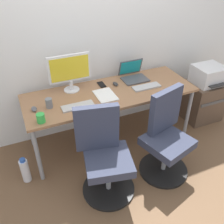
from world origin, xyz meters
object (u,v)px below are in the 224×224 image
at_px(coffee_mug, 41,118).
at_px(side_cabinet, 202,100).
at_px(water_bottle_on_floor, 25,170).
at_px(printer, 208,75).
at_px(desktop_monitor, 70,70).
at_px(open_laptop, 133,74).
at_px(office_chair_right, 166,138).
at_px(office_chair_left, 104,157).

bearing_deg(coffee_mug, side_cabinet, 5.77).
bearing_deg(water_bottle_on_floor, printer, 4.82).
height_order(desktop_monitor, open_laptop, desktop_monitor).
distance_m(side_cabinet, open_laptop, 1.14).
xyz_separation_m(office_chair_right, side_cabinet, (1.04, 0.62, -0.14)).
xyz_separation_m(side_cabinet, desktop_monitor, (-1.79, 0.26, 0.68)).
xyz_separation_m(office_chair_left, side_cabinet, (1.74, 0.62, -0.14)).
height_order(water_bottle_on_floor, coffee_mug, coffee_mug).
relative_size(open_laptop, coffee_mug, 3.37).
xyz_separation_m(desktop_monitor, coffee_mug, (-0.44, -0.49, -0.20)).
bearing_deg(side_cabinet, open_laptop, 166.08).
bearing_deg(desktop_monitor, coffee_mug, -132.06).
bearing_deg(water_bottle_on_floor, side_cabinet, 4.84).
relative_size(office_chair_left, open_laptop, 3.03).
distance_m(side_cabinet, coffee_mug, 2.29).
bearing_deg(office_chair_left, office_chair_right, -0.09).
height_order(office_chair_left, coffee_mug, office_chair_left).
relative_size(office_chair_right, water_bottle_on_floor, 3.03).
height_order(office_chair_left, office_chair_right, same).
relative_size(desktop_monitor, coffee_mug, 5.22).
relative_size(side_cabinet, printer, 1.41).
distance_m(desktop_monitor, open_laptop, 0.82).
bearing_deg(printer, desktop_monitor, 171.69).
bearing_deg(office_chair_right, coffee_mug, 161.54).
relative_size(side_cabinet, open_laptop, 1.81).
xyz_separation_m(office_chair_right, desktop_monitor, (-0.75, 0.88, 0.54)).
bearing_deg(water_bottle_on_floor, open_laptop, 17.08).
bearing_deg(coffee_mug, office_chair_right, -18.46).
xyz_separation_m(office_chair_left, desktop_monitor, (-0.05, 0.88, 0.54)).
height_order(side_cabinet, coffee_mug, coffee_mug).
xyz_separation_m(office_chair_right, open_laptop, (0.05, 0.87, 0.35)).
height_order(office_chair_right, water_bottle_on_floor, office_chair_right).
bearing_deg(desktop_monitor, office_chair_left, -86.87).
relative_size(side_cabinet, water_bottle_on_floor, 1.81).
height_order(office_chair_right, printer, office_chair_right).
distance_m(office_chair_right, printer, 1.24).
bearing_deg(office_chair_left, coffee_mug, 140.94).
bearing_deg(printer, office_chair_left, -160.44).
distance_m(office_chair_left, open_laptop, 1.19).
bearing_deg(office_chair_right, side_cabinet, 30.77).
distance_m(printer, water_bottle_on_floor, 2.55).
bearing_deg(printer, open_laptop, 166.04).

